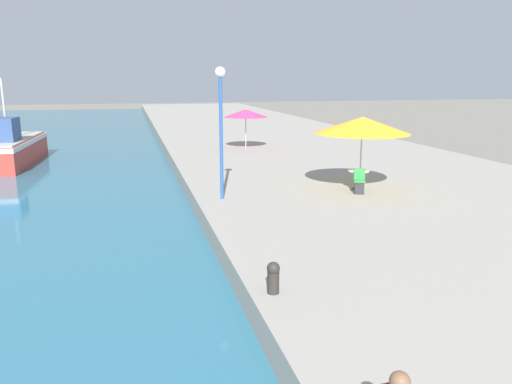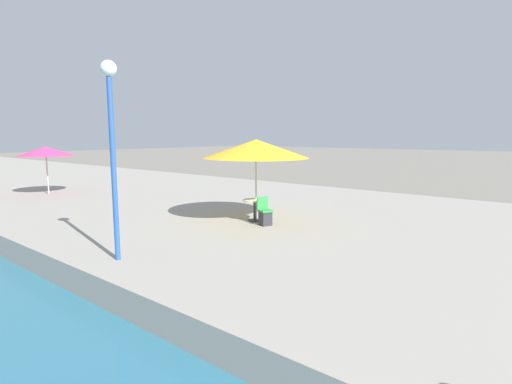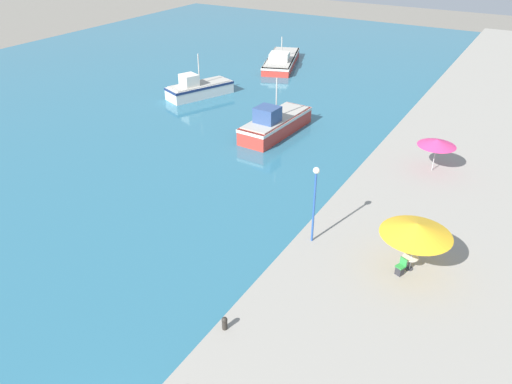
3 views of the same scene
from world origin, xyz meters
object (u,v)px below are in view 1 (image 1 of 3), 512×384
(cafe_umbrella_pink, at_px, (362,125))
(cafe_umbrella_white, at_px, (246,113))
(cafe_chair_left, at_px, (359,185))
(fishing_boat_near, at_px, (8,148))
(mooring_bollard, at_px, (273,277))
(cafe_table, at_px, (358,176))
(lamppost, at_px, (221,111))

(cafe_umbrella_pink, height_order, cafe_umbrella_white, cafe_umbrella_pink)
(cafe_umbrella_pink, distance_m, cafe_chair_left, 2.26)
(fishing_boat_near, height_order, mooring_bollard, fishing_boat_near)
(cafe_umbrella_white, bearing_deg, cafe_table, -82.14)
(cafe_umbrella_pink, xyz_separation_m, cafe_table, (-0.05, 0.03, -1.93))
(fishing_boat_near, bearing_deg, lamppost, -51.40)
(fishing_boat_near, distance_m, mooring_bollard, 23.79)
(cafe_umbrella_white, distance_m, mooring_bollard, 20.77)
(fishing_boat_near, bearing_deg, cafe_chair_left, -40.55)
(fishing_boat_near, xyz_separation_m, lamppost, (9.82, -13.79, 2.79))
(cafe_umbrella_pink, height_order, mooring_bollard, cafe_umbrella_pink)
(fishing_boat_near, xyz_separation_m, cafe_umbrella_pink, (15.22, -13.59, 2.17))
(cafe_table, bearing_deg, cafe_chair_left, -112.40)
(cafe_umbrella_white, bearing_deg, mooring_bollard, -101.60)
(cafe_chair_left, xyz_separation_m, lamppost, (-5.08, 0.44, 2.77))
(cafe_umbrella_pink, distance_m, lamppost, 5.44)
(cafe_umbrella_pink, xyz_separation_m, lamppost, (-5.40, -0.20, 0.63))
(cafe_umbrella_white, xyz_separation_m, mooring_bollard, (-4.16, -20.27, -1.78))
(fishing_boat_near, height_order, cafe_table, fishing_boat_near)
(cafe_table, relative_size, cafe_chair_left, 0.88)
(fishing_boat_near, xyz_separation_m, cafe_umbrella_white, (13.52, -1.60, 1.83))
(cafe_chair_left, bearing_deg, cafe_table, -90.00)
(mooring_bollard, bearing_deg, cafe_table, 55.05)
(cafe_umbrella_pink, distance_m, cafe_umbrella_white, 12.11)
(lamppost, bearing_deg, mooring_bollard, -93.23)
(cafe_table, height_order, mooring_bollard, cafe_table)
(cafe_umbrella_pink, relative_size, cafe_umbrella_white, 1.35)
(cafe_umbrella_pink, relative_size, cafe_table, 4.45)
(lamppost, bearing_deg, cafe_umbrella_white, 73.10)
(cafe_table, xyz_separation_m, lamppost, (-5.35, -0.23, 2.56))
(cafe_umbrella_pink, distance_m, cafe_table, 1.93)
(cafe_umbrella_pink, height_order, cafe_chair_left, cafe_umbrella_pink)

